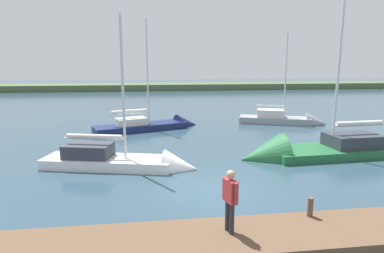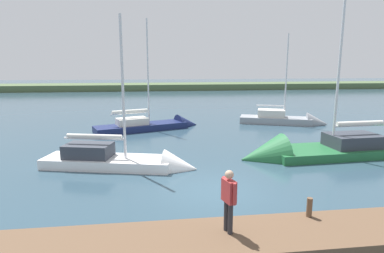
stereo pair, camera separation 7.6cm
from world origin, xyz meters
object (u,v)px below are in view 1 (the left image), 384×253
(mooring_post_near, at_px, (310,207))
(person_on_dock, at_px, (230,196))
(sailboat_near_dock, at_px, (307,154))
(sailboat_outer_mooring, at_px, (127,164))
(sailboat_far_right, at_px, (287,121))
(sailboat_mid_channel, at_px, (155,127))

(mooring_post_near, height_order, person_on_dock, person_on_dock)
(sailboat_near_dock, distance_m, sailboat_outer_mooring, 9.86)
(sailboat_far_right, bearing_deg, sailboat_mid_channel, -155.97)
(sailboat_near_dock, xyz_separation_m, person_on_dock, (6.56, 8.34, 1.39))
(mooring_post_near, relative_size, sailboat_outer_mooring, 0.07)
(sailboat_outer_mooring, relative_size, person_on_dock, 4.61)
(sailboat_far_right, bearing_deg, person_on_dock, -97.62)
(sailboat_near_dock, bearing_deg, mooring_post_near, 60.07)
(sailboat_mid_channel, distance_m, sailboat_far_right, 11.45)
(sailboat_far_right, relative_size, person_on_dock, 4.72)
(mooring_post_near, height_order, sailboat_near_dock, sailboat_near_dock)
(sailboat_far_right, bearing_deg, mooring_post_near, -91.33)
(mooring_post_near, relative_size, person_on_dock, 0.33)
(mooring_post_near, xyz_separation_m, sailboat_near_dock, (-3.90, -7.75, -0.64))
(mooring_post_near, xyz_separation_m, sailboat_outer_mooring, (5.94, -7.10, -0.62))
(sailboat_outer_mooring, bearing_deg, person_on_dock, -53.14)
(sailboat_outer_mooring, distance_m, sailboat_far_right, 16.64)
(sailboat_outer_mooring, height_order, person_on_dock, sailboat_outer_mooring)
(sailboat_mid_channel, xyz_separation_m, sailboat_outer_mooring, (1.56, 9.72, 0.06))
(mooring_post_near, distance_m, sailboat_far_right, 18.88)
(sailboat_outer_mooring, xyz_separation_m, sailboat_far_right, (-12.98, -10.41, 0.05))
(sailboat_mid_channel, bearing_deg, sailboat_far_right, -16.74)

